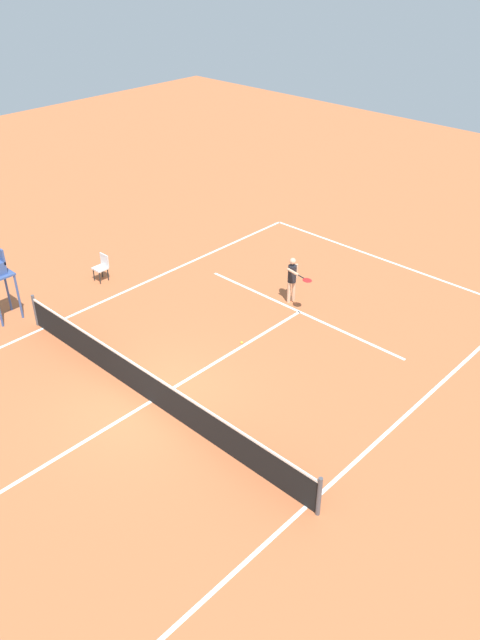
% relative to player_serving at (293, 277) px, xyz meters
% --- Properties ---
extents(ground_plane, '(60.00, 60.00, 0.00)m').
position_rel_player_serving_xyz_m(ground_plane, '(-0.60, 6.59, -0.95)').
color(ground_plane, '#B76038').
extents(court_lines, '(10.54, 22.92, 0.01)m').
position_rel_player_serving_xyz_m(court_lines, '(-0.60, 6.59, -0.95)').
color(court_lines, white).
rests_on(court_lines, ground).
extents(tennis_net, '(11.14, 0.10, 1.07)m').
position_rel_player_serving_xyz_m(tennis_net, '(-0.60, 6.59, -0.45)').
color(tennis_net, '#4C4C51').
rests_on(tennis_net, ground).
extents(player_serving, '(1.21, 0.75, 1.60)m').
position_rel_player_serving_xyz_m(player_serving, '(0.00, 0.00, 0.00)').
color(player_serving, '#D8A884').
rests_on(player_serving, ground).
extents(tennis_ball, '(0.07, 0.07, 0.07)m').
position_rel_player_serving_xyz_m(tennis_ball, '(-0.48, 2.96, -0.91)').
color(tennis_ball, '#CCE033').
rests_on(tennis_ball, ground).
extents(courtside_chair_mid, '(0.44, 0.46, 0.95)m').
position_rel_player_serving_xyz_m(courtside_chair_mid, '(5.87, 3.38, -0.41)').
color(courtside_chair_mid, '#262626').
rests_on(courtside_chair_mid, ground).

